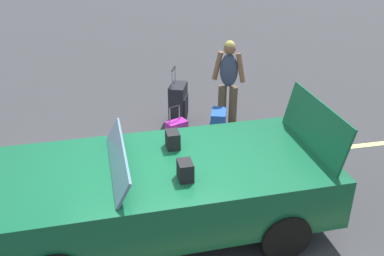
% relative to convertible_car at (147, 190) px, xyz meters
% --- Properties ---
extents(ground_plane, '(80.00, 80.00, 0.00)m').
position_rel_convertible_car_xyz_m(ground_plane, '(-0.20, -0.00, -0.59)').
color(ground_plane, '#333335').
extents(lot_line_near, '(18.00, 0.12, 0.01)m').
position_rel_convertible_car_xyz_m(lot_line_near, '(-0.20, -1.39, -0.59)').
color(lot_line_near, '#EAE066').
rests_on(lot_line_near, ground_plane).
extents(convertible_car, '(4.18, 1.91, 1.54)m').
position_rel_convertible_car_xyz_m(convertible_car, '(0.00, 0.00, 0.00)').
color(convertible_car, '#0F4C2D').
rests_on(convertible_car, ground_plane).
extents(suitcase_large_black, '(0.44, 0.55, 1.07)m').
position_rel_convertible_car_xyz_m(suitcase_large_black, '(-0.94, -2.99, -0.22)').
color(suitcase_large_black, black).
rests_on(suitcase_large_black, ground_plane).
extents(suitcase_medium_bright, '(0.36, 0.46, 0.62)m').
position_rel_convertible_car_xyz_m(suitcase_medium_bright, '(-1.44, -1.98, -0.28)').
color(suitcase_medium_bright, '#1E479E').
rests_on(suitcase_medium_bright, ground_plane).
extents(suitcase_small_carryon, '(0.39, 0.32, 0.76)m').
position_rel_convertible_car_xyz_m(suitcase_small_carryon, '(-0.72, -1.98, -0.34)').
color(suitcase_small_carryon, '#991E8C').
rests_on(suitcase_small_carryon, ground_plane).
extents(traveler_person, '(0.57, 0.36, 1.65)m').
position_rel_convertible_car_xyz_m(traveler_person, '(-1.76, -2.55, 0.34)').
color(traveler_person, '#4C3F2D').
rests_on(traveler_person, ground_plane).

